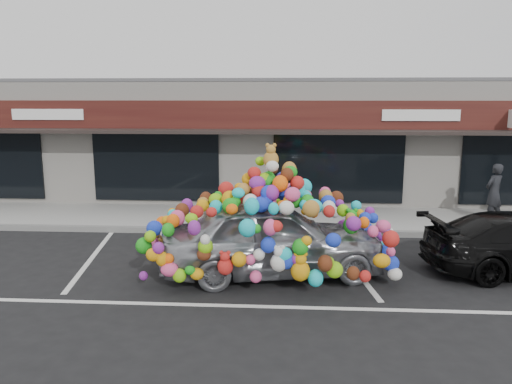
{
  "coord_description": "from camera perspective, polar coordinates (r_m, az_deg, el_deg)",
  "views": [
    {
      "loc": [
        1.35,
        -10.72,
        3.72
      ],
      "look_at": [
        0.58,
        1.4,
        1.39
      ],
      "focal_mm": 35.0,
      "sensor_mm": 36.0,
      "label": 1
    }
  ],
  "objects": [
    {
      "name": "kerb",
      "position": [
        13.78,
        -2.14,
        -4.51
      ],
      "size": [
        26.0,
        0.18,
        0.16
      ],
      "primitive_type": "cube",
      "color": "slate",
      "rests_on": "ground"
    },
    {
      "name": "sidewalk",
      "position": [
        15.22,
        -1.57,
        -3.02
      ],
      "size": [
        26.0,
        3.0,
        0.15
      ],
      "primitive_type": "cube",
      "color": "#9B9B96",
      "rests_on": "ground"
    },
    {
      "name": "pedestrian_a",
      "position": [
        16.0,
        25.55,
        -0.05
      ],
      "size": [
        0.73,
        0.67,
        1.68
      ],
      "primitive_type": "imported",
      "rotation": [
        0.0,
        0.0,
        3.7
      ],
      "color": "black",
      "rests_on": "sidewalk"
    },
    {
      "name": "ground",
      "position": [
        11.43,
        -3.4,
        -8.18
      ],
      "size": [
        90.0,
        90.0,
        0.0
      ],
      "primitive_type": "plane",
      "color": "black",
      "rests_on": "ground"
    },
    {
      "name": "shop_building",
      "position": [
        19.27,
        -0.41,
        6.21
      ],
      "size": [
        24.0,
        7.2,
        4.31
      ],
      "color": "white",
      "rests_on": "ground"
    },
    {
      "name": "parking_stripe_mid",
      "position": [
        11.62,
        10.7,
        -8.0
      ],
      "size": [
        0.73,
        4.37,
        0.01
      ],
      "primitive_type": "cube",
      "rotation": [
        0.0,
        0.0,
        0.14
      ],
      "color": "silver",
      "rests_on": "ground"
    },
    {
      "name": "parking_stripe_left",
      "position": [
        12.4,
        -18.25,
        -7.16
      ],
      "size": [
        0.73,
        4.37,
        0.01
      ],
      "primitive_type": "cube",
      "rotation": [
        0.0,
        0.0,
        0.14
      ],
      "color": "silver",
      "rests_on": "ground"
    },
    {
      "name": "lane_line",
      "position": [
        9.22,
        7.55,
        -13.01
      ],
      "size": [
        14.0,
        0.12,
        0.01
      ],
      "primitive_type": "cube",
      "color": "silver",
      "rests_on": "ground"
    },
    {
      "name": "toy_car",
      "position": [
        10.49,
        1.9,
        -4.29
      ],
      "size": [
        3.36,
        5.28,
        2.9
      ],
      "rotation": [
        0.0,
        0.0,
        1.76
      ],
      "color": "#959B9F",
      "rests_on": "ground"
    }
  ]
}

